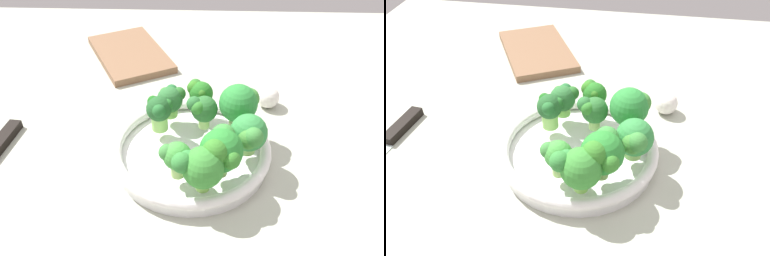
{
  "view_description": "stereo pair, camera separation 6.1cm",
  "coord_description": "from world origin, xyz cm",
  "views": [
    {
      "loc": [
        -45.14,
        0.2,
        44.76
      ],
      "look_at": [
        2.92,
        2.04,
        6.34
      ],
      "focal_mm": 37.19,
      "sensor_mm": 36.0,
      "label": 1
    },
    {
      "loc": [
        -44.51,
        -5.92,
        44.76
      ],
      "look_at": [
        2.92,
        2.04,
        6.34
      ],
      "focal_mm": 37.19,
      "sensor_mm": 36.0,
      "label": 2
    }
  ],
  "objects": [
    {
      "name": "broccoli_floret_7",
      "position": [
        -3.77,
        -2.46,
        7.92
      ],
      "size": [
        7.81,
        6.27,
        7.55
      ],
      "color": "#8DBF5E",
      "rests_on": "bowl"
    },
    {
      "name": "broccoli_floret_3",
      "position": [
        0.79,
        -6.74,
        7.08
      ],
      "size": [
        6.69,
        5.75,
        6.58
      ],
      "color": "#92CB67",
      "rests_on": "bowl"
    },
    {
      "name": "ground_plane",
      "position": [
        0.0,
        0.0,
        -1.25
      ],
      "size": [
        130.0,
        130.0,
        2.5
      ],
      "primitive_type": "cube",
      "color": "#AAAF9D"
    },
    {
      "name": "garlic_bulb",
      "position": [
        18.22,
        -12.11,
        2.13
      ],
      "size": [
        4.25,
        4.25,
        4.25
      ],
      "primitive_type": "sphere",
      "color": "white",
      "rests_on": "ground_plane"
    },
    {
      "name": "broccoli_floret_8",
      "position": [
        7.06,
        0.51,
        7.0
      ],
      "size": [
        4.38,
        4.85,
        5.99
      ],
      "color": "#A2D06F",
      "rests_on": "bowl"
    },
    {
      "name": "broccoli_floret_5",
      "position": [
        10.4,
        5.78,
        6.54
      ],
      "size": [
        4.8,
        4.93,
        5.47
      ],
      "color": "#87CA5D",
      "rests_on": "bowl"
    },
    {
      "name": "broccoli_floret_0",
      "position": [
        -6.76,
        0.75,
        7.38
      ],
      "size": [
        5.84,
        6.77,
        6.89
      ],
      "color": "#80C24E",
      "rests_on": "bowl"
    },
    {
      "name": "cutting_board",
      "position": [
        36.74,
        17.47,
        0.8
      ],
      "size": [
        26.67,
        23.0,
        1.6
      ],
      "primitive_type": "cube",
      "rotation": [
        0.0,
        0.0,
        0.48
      ],
      "color": "brown",
      "rests_on": "ground_plane"
    },
    {
      "name": "broccoli_floret_4",
      "position": [
        7.75,
        -5.69,
        7.91
      ],
      "size": [
        6.64,
        6.6,
        7.8
      ],
      "color": "#88B560",
      "rests_on": "bowl"
    },
    {
      "name": "bowl",
      "position": [
        2.92,
        2.04,
        1.7
      ],
      "size": [
        25.81,
        25.81,
        3.34
      ],
      "color": "white",
      "rests_on": "ground_plane"
    },
    {
      "name": "broccoli_floret_2",
      "position": [
        11.89,
        0.88,
        6.8
      ],
      "size": [
        4.57,
        4.52,
        5.68
      ],
      "color": "#8EC86A",
      "rests_on": "bowl"
    },
    {
      "name": "broccoli_floret_1",
      "position": [
        6.29,
        7.28,
        7.06
      ],
      "size": [
        4.74,
        4.34,
        6.1
      ],
      "color": "#95D865",
      "rests_on": "bowl"
    },
    {
      "name": "broccoli_floret_6",
      "position": [
        -4.26,
        3.94,
        6.93
      ],
      "size": [
        4.12,
        4.71,
        5.8
      ],
      "color": "#9FCC6A",
      "rests_on": "bowl"
    }
  ]
}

